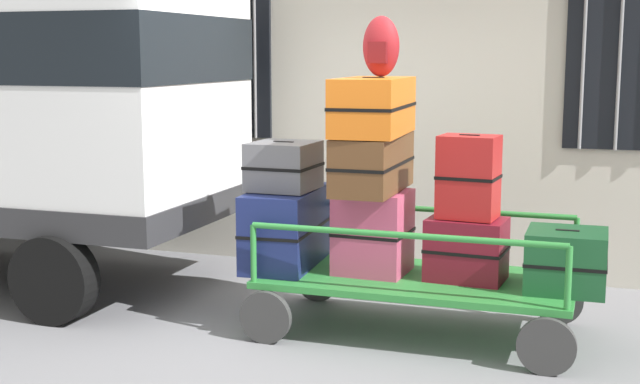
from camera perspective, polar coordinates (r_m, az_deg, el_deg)
ground_plane at (r=6.60m, az=-0.22°, el=-9.33°), size 40.00×40.00×0.00m
building_wall at (r=8.44m, az=4.90°, el=11.85°), size 12.00×0.38×5.00m
luggage_cart at (r=6.57m, az=6.40°, el=-6.15°), size 2.37×1.22×0.44m
cart_railing at (r=6.47m, az=6.47°, el=-2.43°), size 2.25×1.08×0.44m
suitcase_left_bottom at (r=6.81m, az=-2.26°, el=-2.33°), size 0.54×0.97×0.61m
suitcase_left_middle at (r=6.70m, az=-2.39°, el=1.73°), size 0.50×0.53×0.37m
suitcase_midleft_bottom at (r=6.59m, az=3.50°, el=-2.61°), size 0.55×0.52×0.63m
suitcase_midleft_middle at (r=6.47m, az=3.47°, el=1.90°), size 0.42×0.95×0.42m
suitcase_midleft_top at (r=6.44m, az=3.52°, el=5.64°), size 0.52×1.00×0.42m
suitcase_center_bottom at (r=6.46m, az=9.59°, el=-3.72°), size 0.59×0.45×0.46m
suitcase_center_middle at (r=6.37m, az=9.72°, el=0.99°), size 0.45×0.36×0.61m
suitcase_midright_bottom at (r=6.33m, az=15.85°, el=-4.35°), size 0.56×0.53×0.43m
backpack at (r=6.43m, az=4.02°, el=9.48°), size 0.27×0.22×0.44m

